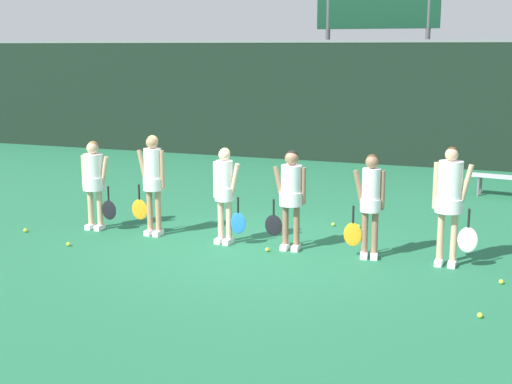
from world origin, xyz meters
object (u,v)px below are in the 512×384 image
Objects in this scene: scoreboard at (377,16)px; player_0 at (94,178)px; player_1 at (153,177)px; player_5 at (450,196)px; tennis_ball_3 at (25,230)px; tennis_ball_4 at (501,282)px; tennis_ball_6 at (359,226)px; tennis_ball_8 at (242,220)px; tennis_ball_2 at (333,224)px; player_2 at (225,189)px; tennis_ball_0 at (68,244)px; player_3 at (291,191)px; tennis_ball_7 at (267,250)px; tennis_ball_1 at (471,233)px; tennis_ball_5 at (480,315)px; player_4 at (370,199)px.

scoreboard is 3.30× the size of player_0.
player_5 reaches higher than player_1.
tennis_ball_3 is 8.03m from tennis_ball_4.
tennis_ball_6 is 2.18m from tennis_ball_8.
tennis_ball_4 is (3.01, -2.37, 0.00)m from tennis_ball_2.
player_2 reaches higher than tennis_ball_0.
player_3 reaches higher than tennis_ball_0.
tennis_ball_2 is at bearing 73.72° from tennis_ball_7.
player_2 is at bearing -153.02° from tennis_ball_1.
tennis_ball_5 reaches higher than tennis_ball_7.
scoreboard is 77.24× the size of tennis_ball_5.
tennis_ball_7 is (0.83, -0.24, -0.90)m from player_2.
tennis_ball_4 is at bearing -24.18° from tennis_ball_8.
tennis_ball_3 is at bearing 158.35° from tennis_ball_0.
tennis_ball_0 is at bearing -165.45° from player_3.
tennis_ball_2 is at bearing -178.52° from tennis_ball_6.
tennis_ball_6 is at bearing 136.75° from player_5.
tennis_ball_3 is (-7.46, -2.54, 0.00)m from tennis_ball_1.
tennis_ball_6 is at bearing 23.20° from tennis_ball_3.
scoreboard is 82.65× the size of tennis_ball_6.
tennis_ball_0 is 4.73m from tennis_ball_2.
player_5 reaches higher than player_4.
tennis_ball_2 is 0.98× the size of tennis_ball_7.
tennis_ball_8 reaches higher than tennis_ball_4.
player_4 is 25.11× the size of tennis_ball_7.
tennis_ball_7 is at bearing 14.76° from tennis_ball_0.
tennis_ball_0 is at bearing -21.65° from tennis_ball_3.
tennis_ball_6 is at bearing 28.12° from player_1.
tennis_ball_5 is (6.78, -2.10, -0.91)m from player_0.
player_4 is (2.02, -10.54, -3.16)m from scoreboard.
tennis_ball_7 is at bearing -5.88° from player_0.
player_3 is at bearing -86.00° from scoreboard.
tennis_ball_4 is at bearing -70.19° from scoreboard.
tennis_ball_1 and tennis_ball_8 have the same top height.
player_2 is 25.17× the size of tennis_ball_2.
tennis_ball_0 is (-2.77, -11.61, -4.07)m from scoreboard.
tennis_ball_7 is at bearing -172.61° from player_5.
player_4 is 2.23m from tennis_ball_2.
player_2 is at bearing -2.22° from player_0.
player_1 reaches higher than tennis_ball_2.
tennis_ball_6 is 0.98× the size of tennis_ball_7.
tennis_ball_2 is at bearing 31.77° from player_1.
player_3 is 22.69× the size of tennis_ball_3.
player_1 is 5.65m from tennis_ball_1.
tennis_ball_1 is (1.42, 1.96, -0.91)m from player_4.
tennis_ball_4 is at bearing -26.28° from player_4.
player_4 reaches higher than tennis_ball_2.
tennis_ball_5 is (0.37, -4.00, -0.00)m from tennis_ball_1.
tennis_ball_7 is (4.44, 0.35, -0.00)m from tennis_ball_3.
player_3 is at bearing 6.89° from player_2.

